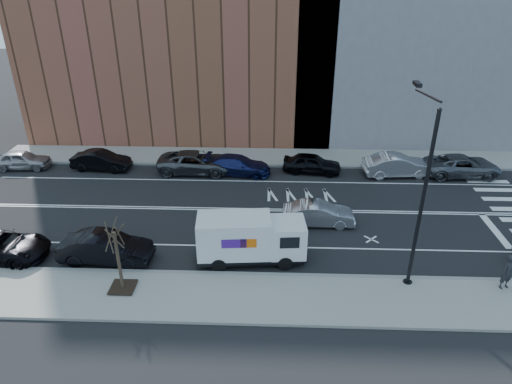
# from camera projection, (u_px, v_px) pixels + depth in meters

# --- Properties ---
(ground) EXTENTS (120.00, 120.00, 0.00)m
(ground) POSITION_uv_depth(u_px,v_px,m) (269.00, 210.00, 29.55)
(ground) COLOR black
(ground) RESTS_ON ground
(sidewalk_near) EXTENTS (44.00, 3.60, 0.15)m
(sidewalk_near) POSITION_uv_depth(u_px,v_px,m) (266.00, 298.00, 21.67)
(sidewalk_near) COLOR gray
(sidewalk_near) RESTS_ON ground
(sidewalk_far) EXTENTS (44.00, 3.60, 0.15)m
(sidewalk_far) POSITION_uv_depth(u_px,v_px,m) (270.00, 157.00, 37.37)
(sidewalk_far) COLOR gray
(sidewalk_far) RESTS_ON ground
(curb_near) EXTENTS (44.00, 0.25, 0.17)m
(curb_near) POSITION_uv_depth(u_px,v_px,m) (267.00, 275.00, 23.27)
(curb_near) COLOR gray
(curb_near) RESTS_ON ground
(curb_far) EXTENTS (44.00, 0.25, 0.17)m
(curb_far) POSITION_uv_depth(u_px,v_px,m) (270.00, 166.00, 35.76)
(curb_far) COLOR gray
(curb_far) RESTS_ON ground
(road_markings) EXTENTS (40.00, 8.60, 0.01)m
(road_markings) POSITION_uv_depth(u_px,v_px,m) (269.00, 210.00, 29.55)
(road_markings) COLOR white
(road_markings) RESTS_ON ground
(bldg_brick) EXTENTS (26.00, 10.00, 22.00)m
(bldg_brick) POSITION_uv_depth(u_px,v_px,m) (179.00, 6.00, 38.78)
(bldg_brick) COLOR brown
(bldg_brick) RESTS_ON ground
(streetlight) EXTENTS (0.44, 4.02, 9.34)m
(streetlight) POSITION_uv_depth(u_px,v_px,m) (421.00, 189.00, 20.87)
(streetlight) COLOR black
(streetlight) RESTS_ON ground
(street_tree) EXTENTS (1.20, 1.20, 3.75)m
(street_tree) POSITION_uv_depth(u_px,v_px,m) (119.00, 266.00, 21.64)
(street_tree) COLOR black
(street_tree) RESTS_ON ground
(fedex_van) EXTENTS (5.91, 2.43, 2.63)m
(fedex_van) POSITION_uv_depth(u_px,v_px,m) (250.00, 238.00, 23.97)
(fedex_van) COLOR black
(fedex_van) RESTS_ON ground
(far_parked_a) EXTENTS (4.37, 2.01, 1.45)m
(far_parked_a) POSITION_uv_depth(u_px,v_px,m) (21.00, 160.00, 35.20)
(far_parked_a) COLOR #98979C
(far_parked_a) RESTS_ON ground
(far_parked_b) EXTENTS (4.59, 1.95, 1.47)m
(far_parked_b) POSITION_uv_depth(u_px,v_px,m) (101.00, 161.00, 35.01)
(far_parked_b) COLOR black
(far_parked_b) RESTS_ON ground
(far_parked_c) EXTENTS (5.75, 2.70, 1.59)m
(far_parked_c) POSITION_uv_depth(u_px,v_px,m) (196.00, 162.00, 34.56)
(far_parked_c) COLOR #494C50
(far_parked_c) RESTS_ON ground
(far_parked_d) EXTENTS (5.15, 2.60, 1.44)m
(far_parked_d) POSITION_uv_depth(u_px,v_px,m) (238.00, 165.00, 34.28)
(far_parked_d) COLOR navy
(far_parked_d) RESTS_ON ground
(far_parked_e) EXTENTS (4.55, 2.33, 1.48)m
(far_parked_e) POSITION_uv_depth(u_px,v_px,m) (312.00, 163.00, 34.51)
(far_parked_e) COLOR black
(far_parked_e) RESTS_ON ground
(far_parked_f) EXTENTS (5.19, 2.24, 1.66)m
(far_parked_f) POSITION_uv_depth(u_px,v_px,m) (397.00, 165.00, 33.97)
(far_parked_f) COLOR #BBBBC0
(far_parked_f) RESTS_ON ground
(far_parked_g) EXTENTS (5.69, 2.78, 1.56)m
(far_parked_g) POSITION_uv_depth(u_px,v_px,m) (462.00, 166.00, 34.02)
(far_parked_g) COLOR #575A5F
(far_parked_g) RESTS_ON ground
(driving_sedan) EXTENTS (4.33, 1.51, 1.43)m
(driving_sedan) POSITION_uv_depth(u_px,v_px,m) (319.00, 214.00, 27.66)
(driving_sedan) COLOR #AAAAAE
(driving_sedan) RESTS_ON ground
(near_parked_rear_a) EXTENTS (4.96, 1.92, 1.61)m
(near_parked_rear_a) POSITION_uv_depth(u_px,v_px,m) (106.00, 248.00, 24.17)
(near_parked_rear_a) COLOR black
(near_parked_rear_a) RESTS_ON ground
(pedestrian) EXTENTS (0.79, 0.66, 1.86)m
(pedestrian) POSITION_uv_depth(u_px,v_px,m) (508.00, 272.00, 21.86)
(pedestrian) COLOR #232429
(pedestrian) RESTS_ON sidewalk_near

